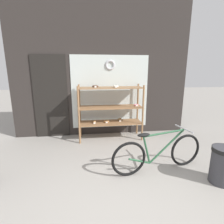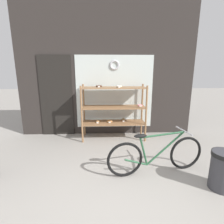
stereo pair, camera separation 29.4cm
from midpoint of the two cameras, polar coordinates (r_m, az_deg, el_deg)
name	(u,v)px [view 2 (the right image)]	position (r m, az deg, el deg)	size (l,w,h in m)	color
ground_plane	(111,214)	(2.49, 3.56, -30.36)	(30.00, 30.00, 0.00)	gray
storefront_facade	(105,63)	(4.65, -0.35, 15.64)	(4.60, 0.13, 3.92)	#2D2826
display_case	(114,107)	(4.36, 2.48, 1.60)	(1.58, 0.52, 1.38)	#8E6642
bicycle	(156,155)	(3.16, 16.90, -13.26)	(1.70, 0.48, 0.74)	black
trash_bin	(223,169)	(3.20, 34.91, -15.09)	(0.37, 0.37, 0.58)	#38383D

